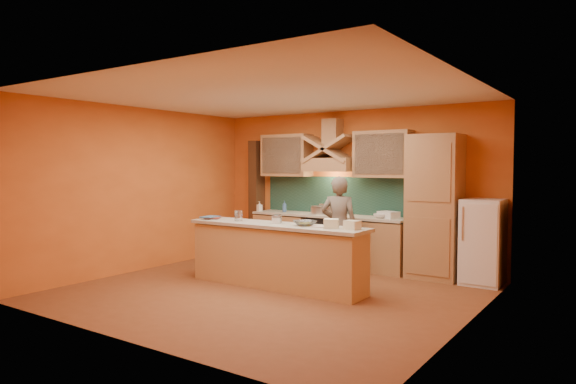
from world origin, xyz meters
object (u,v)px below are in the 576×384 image
Objects in this scene: kitchen_scale at (276,220)px; mixing_bowl at (305,223)px; person at (339,226)px; stove at (328,240)px; fridge at (483,242)px.

kitchen_scale is 0.37× the size of mixing_bowl.
mixing_bowl is (0.08, -1.16, 0.16)m from person.
kitchen_scale is at bearing 54.03° from person.
person is at bearing -49.21° from stove.
person is 1.17m from mixing_bowl.
stove is 2.71m from fridge.
mixing_bowl is (0.49, 0.02, -0.01)m from kitchen_scale.
fridge is 3.15m from kitchen_scale.
person is at bearing -161.45° from fridge.
kitchen_scale is (0.20, -1.89, 0.54)m from stove.
mixing_bowl reaches higher than stove.
stove is 1.97m from kitchen_scale.
kitchen_scale is at bearing -177.19° from mixing_bowl.
fridge is 4.22× the size of mixing_bowl.
stove is at bearing 72.40° from kitchen_scale.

